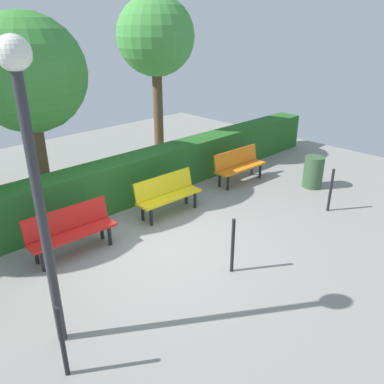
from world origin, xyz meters
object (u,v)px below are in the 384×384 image
lamp_post (30,149)px  trash_bin (313,172)px  bench_orange (239,164)px  bench_yellow (167,193)px  tree_near (156,38)px  bench_red (71,229)px  tree_mid (28,74)px

lamp_post → trash_bin: lamp_post is taller
lamp_post → trash_bin: bearing=-176.8°
bench_orange → bench_yellow: (2.58, 0.10, -0.00)m
bench_orange → tree_near: 4.13m
bench_red → tree_mid: bearing=-102.6°
lamp_post → tree_near: bearing=-140.2°
bench_orange → bench_red: (4.90, 0.11, 0.00)m
bench_red → tree_near: size_ratio=0.35×
tree_mid → bench_yellow: bearing=124.8°
bench_yellow → bench_red: 2.32m
bench_red → tree_mid: 3.49m
bench_orange → bench_yellow: bearing=4.9°
bench_red → trash_bin: size_ratio=1.98×
bench_yellow → bench_red: same height
tree_mid → lamp_post: 4.65m
bench_orange → tree_mid: tree_mid is taller
bench_orange → trash_bin: (-1.09, 1.57, -0.08)m
bench_orange → trash_bin: size_ratio=1.95×
bench_yellow → lamp_post: (3.50, 1.86, 2.18)m
bench_red → tree_mid: size_ratio=0.39×
bench_orange → bench_yellow: same height
bench_orange → tree_mid: size_ratio=0.38×
bench_yellow → trash_bin: (-3.67, 1.47, -0.07)m
bench_red → trash_bin: bearing=169.1°
tree_near → trash_bin: (-1.51, 4.33, -3.12)m
bench_red → bench_orange: bearing=-176.0°
tree_near → lamp_post: size_ratio=1.22×
lamp_post → bench_yellow: bearing=-151.9°
trash_bin → bench_orange: bearing=-55.3°
bench_yellow → lamp_post: size_ratio=0.41×
tree_mid → lamp_post: tree_mid is taller
bench_red → tree_mid: tree_mid is taller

